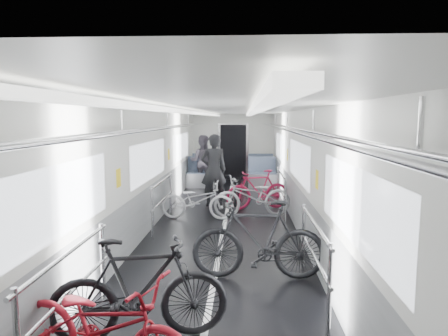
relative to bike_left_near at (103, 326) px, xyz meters
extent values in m
cube|color=black|center=(0.79, 4.65, -0.47)|extent=(3.00, 14.00, 0.01)
cube|color=white|center=(0.79, 4.65, 1.93)|extent=(3.00, 14.00, 0.02)
cube|color=silver|center=(-0.71, 4.65, 0.73)|extent=(0.02, 14.00, 2.40)
cube|color=silver|center=(2.29, 4.65, 0.73)|extent=(0.02, 14.00, 2.40)
cube|color=silver|center=(0.79, 11.65, 0.73)|extent=(3.00, 0.02, 2.40)
cube|color=white|center=(0.79, 4.65, -0.46)|extent=(0.08, 13.80, 0.01)
cube|color=slate|center=(-0.68, 4.65, -0.02)|extent=(0.01, 13.90, 0.90)
cube|color=slate|center=(2.26, 4.65, -0.02)|extent=(0.01, 13.90, 0.90)
cube|color=white|center=(-0.68, 4.65, 0.93)|extent=(0.01, 10.80, 0.75)
cube|color=white|center=(2.26, 4.65, 0.93)|extent=(0.01, 10.80, 0.75)
cube|color=white|center=(0.24, 4.65, 1.87)|extent=(0.14, 13.40, 0.05)
cube|color=white|center=(1.34, 4.65, 1.87)|extent=(0.14, 13.40, 0.05)
cube|color=black|center=(0.79, 11.59, 0.53)|extent=(0.95, 0.10, 2.00)
imported|color=#AD1523|center=(0.00, 0.00, 0.00)|extent=(1.89, 1.17, 0.94)
imported|color=black|center=(0.16, 0.60, 0.07)|extent=(1.85, 0.87, 1.07)
imported|color=silver|center=(0.17, 5.51, -0.04)|extent=(1.65, 0.63, 0.85)
imported|color=black|center=(1.41, 2.23, 0.09)|extent=(1.87, 0.53, 1.12)
imported|color=#A3A3A8|center=(1.40, 5.80, 0.00)|extent=(1.90, 1.05, 0.94)
imported|color=#A31436|center=(1.55, 6.55, 0.02)|extent=(1.69, 0.91, 0.98)
imported|color=black|center=(1.01, 6.83, -0.03)|extent=(0.60, 1.69, 0.88)
imported|color=black|center=(0.42, 6.93, 0.45)|extent=(0.77, 0.60, 1.84)
imported|color=#312C34|center=(-0.15, 9.67, 0.38)|extent=(0.84, 0.67, 1.70)
camera|label=1|loc=(1.20, -3.16, 1.77)|focal=32.00mm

